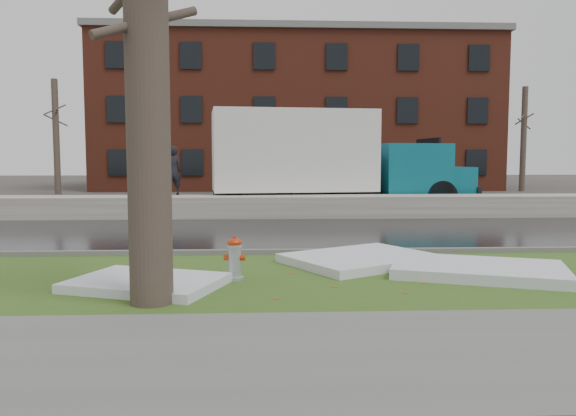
{
  "coord_description": "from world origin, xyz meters",
  "views": [
    {
      "loc": [
        -0.41,
        -10.55,
        2.01
      ],
      "look_at": [
        0.14,
        1.02,
        1.0
      ],
      "focal_mm": 35.0,
      "sensor_mm": 36.0,
      "label": 1
    }
  ],
  "objects_px": {
    "fire_hydrant": "(235,257)",
    "tree": "(146,28)",
    "box_truck": "(324,159)",
    "worker": "(173,171)"
  },
  "relations": [
    {
      "from": "worker",
      "to": "box_truck",
      "type": "bearing_deg",
      "value": 169.58
    },
    {
      "from": "fire_hydrant",
      "to": "worker",
      "type": "relative_size",
      "value": 0.42
    },
    {
      "from": "fire_hydrant",
      "to": "tree",
      "type": "xyz_separation_m",
      "value": [
        -1.07,
        -1.42,
        3.3
      ]
    },
    {
      "from": "tree",
      "to": "box_truck",
      "type": "height_order",
      "value": "tree"
    },
    {
      "from": "box_truck",
      "to": "worker",
      "type": "height_order",
      "value": "box_truck"
    },
    {
      "from": "fire_hydrant",
      "to": "worker",
      "type": "height_order",
      "value": "worker"
    },
    {
      "from": "fire_hydrant",
      "to": "tree",
      "type": "relative_size",
      "value": 0.1
    },
    {
      "from": "fire_hydrant",
      "to": "tree",
      "type": "height_order",
      "value": "tree"
    },
    {
      "from": "box_truck",
      "to": "worker",
      "type": "bearing_deg",
      "value": -172.23
    },
    {
      "from": "tree",
      "to": "box_truck",
      "type": "xyz_separation_m",
      "value": [
        3.91,
        13.59,
        -1.71
      ]
    }
  ]
}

